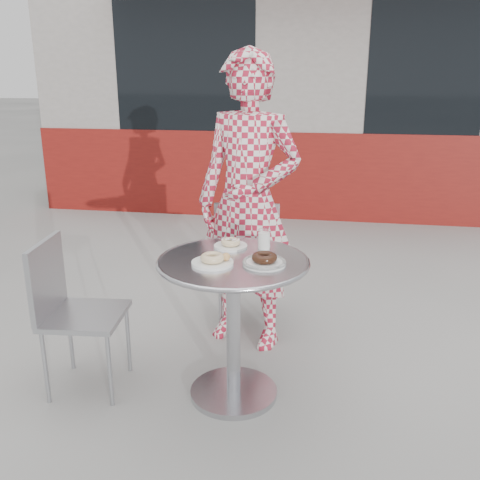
% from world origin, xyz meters
% --- Properties ---
extents(ground, '(60.00, 60.00, 0.00)m').
position_xyz_m(ground, '(0.00, 0.00, 0.00)').
color(ground, '#A6A39E').
rests_on(ground, ground).
extents(storefront, '(6.02, 4.55, 3.00)m').
position_xyz_m(storefront, '(-0.00, 5.56, 1.49)').
color(storefront, gray).
rests_on(storefront, ground).
extents(bistro_table, '(0.76, 0.76, 0.77)m').
position_xyz_m(bistro_table, '(0.01, -0.03, 0.58)').
color(bistro_table, silver).
rests_on(bistro_table, ground).
extents(chair_far, '(0.45, 0.45, 0.87)m').
position_xyz_m(chair_far, '(-0.06, 0.92, 0.27)').
color(chair_far, '#9C9EA3').
rests_on(chair_far, ground).
extents(chair_left, '(0.43, 0.43, 0.83)m').
position_xyz_m(chair_left, '(-0.79, -0.07, 0.26)').
color(chair_left, '#9C9EA3').
rests_on(chair_left, ground).
extents(seated_person, '(0.75, 0.59, 1.79)m').
position_xyz_m(seated_person, '(-0.02, 0.62, 0.89)').
color(seated_person, maroon).
rests_on(seated_person, ground).
extents(plate_far, '(0.18, 0.18, 0.04)m').
position_xyz_m(plate_far, '(-0.04, 0.16, 0.79)').
color(plate_far, white).
rests_on(plate_far, bistro_table).
extents(plate_near, '(0.20, 0.20, 0.05)m').
position_xyz_m(plate_near, '(-0.08, -0.11, 0.79)').
color(plate_near, white).
rests_on(plate_near, bistro_table).
extents(plate_checker, '(0.21, 0.21, 0.06)m').
position_xyz_m(plate_checker, '(0.17, -0.07, 0.78)').
color(plate_checker, white).
rests_on(plate_checker, bistro_table).
extents(milk_cup, '(0.07, 0.07, 0.11)m').
position_xyz_m(milk_cup, '(0.14, 0.16, 0.82)').
color(milk_cup, white).
rests_on(milk_cup, bistro_table).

